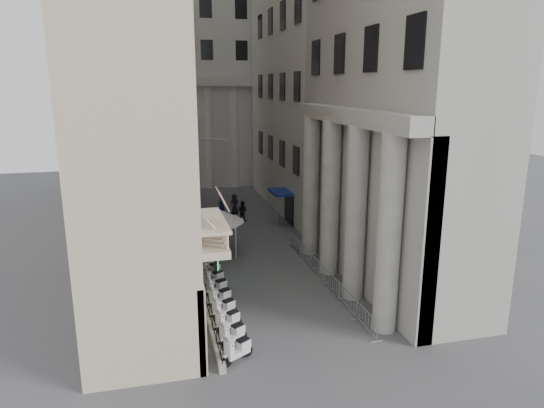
# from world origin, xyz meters

# --- Properties ---
(left_building) EXTENTS (5.00, 36.00, 34.00)m
(left_building) POSITION_xyz_m (-7.50, 22.00, 17.00)
(left_building) COLOR #C0AF94
(left_building) RESTS_ON ground
(far_building) EXTENTS (22.00, 10.00, 30.00)m
(far_building) POSITION_xyz_m (0.00, 48.00, 15.00)
(far_building) COLOR #BBB9B1
(far_building) RESTS_ON ground
(iron_fence) EXTENTS (0.30, 28.00, 1.40)m
(iron_fence) POSITION_xyz_m (-4.30, 18.00, 0.00)
(iron_fence) COLOR black
(iron_fence) RESTS_ON ground
(blue_awning) EXTENTS (1.60, 3.00, 3.00)m
(blue_awning) POSITION_xyz_m (4.15, 26.00, 0.00)
(blue_awning) COLOR navy
(blue_awning) RESTS_ON ground
(flag) EXTENTS (1.00, 1.40, 8.20)m
(flag) POSITION_xyz_m (-4.00, 5.00, 0.00)
(flag) COLOR #9E0C11
(flag) RESTS_ON ground
(scooter_0) EXTENTS (1.49, 1.20, 1.50)m
(scooter_0) POSITION_xyz_m (-3.49, 4.86, 0.00)
(scooter_0) COLOR silver
(scooter_0) RESTS_ON ground
(scooter_1) EXTENTS (1.49, 1.20, 1.50)m
(scooter_1) POSITION_xyz_m (-3.49, 6.26, 0.00)
(scooter_1) COLOR silver
(scooter_1) RESTS_ON ground
(scooter_2) EXTENTS (1.49, 1.20, 1.50)m
(scooter_2) POSITION_xyz_m (-3.49, 7.66, 0.00)
(scooter_2) COLOR silver
(scooter_2) RESTS_ON ground
(scooter_3) EXTENTS (1.49, 1.20, 1.50)m
(scooter_3) POSITION_xyz_m (-3.49, 9.06, 0.00)
(scooter_3) COLOR silver
(scooter_3) RESTS_ON ground
(scooter_4) EXTENTS (1.49, 1.20, 1.50)m
(scooter_4) POSITION_xyz_m (-3.49, 10.46, 0.00)
(scooter_4) COLOR silver
(scooter_4) RESTS_ON ground
(scooter_5) EXTENTS (1.49, 1.20, 1.50)m
(scooter_5) POSITION_xyz_m (-3.49, 11.86, 0.00)
(scooter_5) COLOR silver
(scooter_5) RESTS_ON ground
(scooter_6) EXTENTS (1.49, 1.20, 1.50)m
(scooter_6) POSITION_xyz_m (-3.49, 13.26, 0.00)
(scooter_6) COLOR silver
(scooter_6) RESTS_ON ground
(scooter_7) EXTENTS (1.49, 1.20, 1.50)m
(scooter_7) POSITION_xyz_m (-3.49, 14.66, 0.00)
(scooter_7) COLOR silver
(scooter_7) RESTS_ON ground
(scooter_8) EXTENTS (1.49, 1.20, 1.50)m
(scooter_8) POSITION_xyz_m (-3.49, 16.06, 0.00)
(scooter_8) COLOR silver
(scooter_8) RESTS_ON ground
(scooter_9) EXTENTS (1.49, 1.20, 1.50)m
(scooter_9) POSITION_xyz_m (-3.49, 17.46, 0.00)
(scooter_9) COLOR silver
(scooter_9) RESTS_ON ground
(scooter_10) EXTENTS (1.49, 1.20, 1.50)m
(scooter_10) POSITION_xyz_m (-3.49, 18.86, 0.00)
(scooter_10) COLOR silver
(scooter_10) RESTS_ON ground
(scooter_11) EXTENTS (1.49, 1.20, 1.50)m
(scooter_11) POSITION_xyz_m (-3.49, 20.26, 0.00)
(scooter_11) COLOR silver
(scooter_11) RESTS_ON ground
(scooter_12) EXTENTS (1.49, 1.20, 1.50)m
(scooter_12) POSITION_xyz_m (-3.49, 21.66, 0.00)
(scooter_12) COLOR silver
(scooter_12) RESTS_ON ground
(barrier_0) EXTENTS (0.60, 2.40, 1.10)m
(barrier_0) POSITION_xyz_m (3.35, 6.08, 0.00)
(barrier_0) COLOR #A1A4A9
(barrier_0) RESTS_ON ground
(barrier_1) EXTENTS (0.60, 2.40, 1.10)m
(barrier_1) POSITION_xyz_m (3.35, 8.58, 0.00)
(barrier_1) COLOR #A1A4A9
(barrier_1) RESTS_ON ground
(barrier_2) EXTENTS (0.60, 2.40, 1.10)m
(barrier_2) POSITION_xyz_m (3.35, 11.08, 0.00)
(barrier_2) COLOR #A1A4A9
(barrier_2) RESTS_ON ground
(barrier_3) EXTENTS (0.60, 2.40, 1.10)m
(barrier_3) POSITION_xyz_m (3.35, 13.58, 0.00)
(barrier_3) COLOR #A1A4A9
(barrier_3) RESTS_ON ground
(barrier_4) EXTENTS (0.60, 2.40, 1.10)m
(barrier_4) POSITION_xyz_m (3.35, 16.08, 0.00)
(barrier_4) COLOR #A1A4A9
(barrier_4) RESTS_ON ground
(barrier_5) EXTENTS (0.60, 2.40, 1.10)m
(barrier_5) POSITION_xyz_m (3.35, 18.58, 0.00)
(barrier_5) COLOR #A1A4A9
(barrier_5) RESTS_ON ground
(security_tent) EXTENTS (4.22, 4.22, 3.43)m
(security_tent) POSITION_xyz_m (-2.72, 20.00, 2.86)
(security_tent) COLOR silver
(security_tent) RESTS_ON ground
(street_lamp) EXTENTS (2.51, 0.79, 7.85)m
(street_lamp) POSITION_xyz_m (-2.72, 25.60, 4.66)
(street_lamp) COLOR gray
(street_lamp) RESTS_ON ground
(info_kiosk) EXTENTS (0.37, 0.84, 1.71)m
(info_kiosk) POSITION_xyz_m (-3.27, 13.78, 0.86)
(info_kiosk) COLOR black
(info_kiosk) RESTS_ON ground
(pedestrian_a) EXTENTS (0.79, 0.63, 1.88)m
(pedestrian_a) POSITION_xyz_m (-0.60, 29.87, 0.94)
(pedestrian_a) COLOR #0D1536
(pedestrian_a) RESTS_ON ground
(pedestrian_b) EXTENTS (1.17, 1.14, 1.90)m
(pedestrian_b) POSITION_xyz_m (1.01, 27.74, 0.95)
(pedestrian_b) COLOR black
(pedestrian_b) RESTS_ON ground
(pedestrian_c) EXTENTS (1.09, 0.86, 1.95)m
(pedestrian_c) POSITION_xyz_m (0.74, 30.40, 0.98)
(pedestrian_c) COLOR black
(pedestrian_c) RESTS_ON ground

